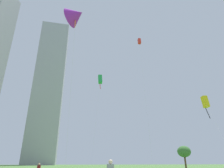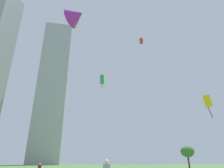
{
  "view_description": "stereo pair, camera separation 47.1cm",
  "coord_description": "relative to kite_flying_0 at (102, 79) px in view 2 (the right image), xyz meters",
  "views": [
    {
      "loc": [
        -2.05,
        -7.88,
        1.68
      ],
      "look_at": [
        1.06,
        12.63,
        10.06
      ],
      "focal_mm": 31.03,
      "sensor_mm": 36.0,
      "label": 1
    },
    {
      "loc": [
        -1.58,
        -7.94,
        1.68
      ],
      "look_at": [
        1.06,
        12.63,
        10.06
      ],
      "focal_mm": 31.03,
      "sensor_mm": 36.0,
      "label": 2
    }
  ],
  "objects": [
    {
      "name": "kite_flying_0",
      "position": [
        0.0,
        0.0,
        0.0
      ],
      "size": [
        1.91,
        4.16,
        19.15
      ],
      "color": "silver",
      "rests_on": "ground"
    },
    {
      "name": "kite_flying_2",
      "position": [
        17.64,
        -8.4,
        -6.71
      ],
      "size": [
        3.1,
        8.3,
        12.45
      ],
      "color": "silver",
      "rests_on": "ground"
    },
    {
      "name": "kite_flying_3",
      "position": [
        -4.93,
        -16.19,
        2.38
      ],
      "size": [
        3.58,
        5.39,
        22.02
      ],
      "color": "silver",
      "rests_on": "ground"
    },
    {
      "name": "kite_flying_4",
      "position": [
        9.82,
        1.82,
        11.82
      ],
      "size": [
        1.54,
        7.2,
        30.85
      ],
      "color": "silver",
      "rests_on": "ground"
    },
    {
      "name": "park_tree_0",
      "position": [
        21.68,
        8.84,
        -14.04
      ],
      "size": [
        3.19,
        3.19,
        5.38
      ],
      "color": "brown",
      "rests_on": "ground"
    },
    {
      "name": "distant_highrise_1",
      "position": [
        -27.84,
        93.47,
        31.47
      ],
      "size": [
        20.27,
        18.25,
        99.05
      ],
      "primitive_type": "cube",
      "rotation": [
        0.0,
        0.0,
        0.07
      ],
      "color": "#A8A8AD",
      "rests_on": "ground"
    }
  ]
}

